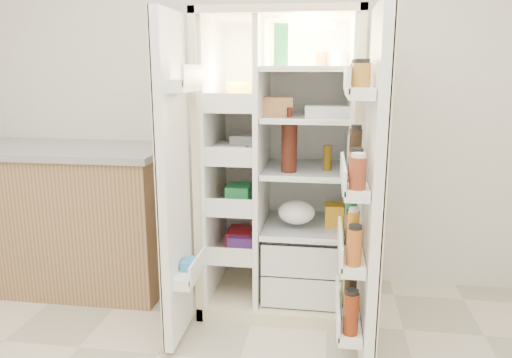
# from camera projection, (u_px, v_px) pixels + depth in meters

# --- Properties ---
(wall_back) EXTENTS (4.00, 0.02, 2.70)m
(wall_back) POSITION_uv_depth(u_px,v_px,m) (267.00, 88.00, 3.28)
(wall_back) COLOR silver
(wall_back) RESTS_ON floor
(refrigerator) EXTENTS (0.92, 0.70, 1.80)m
(refrigerator) POSITION_uv_depth(u_px,v_px,m) (283.00, 188.00, 3.06)
(refrigerator) COLOR beige
(refrigerator) RESTS_ON floor
(freezer_door) EXTENTS (0.15, 0.40, 1.72)m
(freezer_door) POSITION_uv_depth(u_px,v_px,m) (174.00, 185.00, 2.52)
(freezer_door) COLOR white
(freezer_door) RESTS_ON floor
(fridge_door) EXTENTS (0.17, 0.58, 1.72)m
(fridge_door) POSITION_uv_depth(u_px,v_px,m) (368.00, 200.00, 2.29)
(fridge_door) COLOR white
(fridge_door) RESTS_ON floor
(kitchen_counter) EXTENTS (1.34, 0.71, 0.97)m
(kitchen_counter) POSITION_uv_depth(u_px,v_px,m) (74.00, 216.00, 3.33)
(kitchen_counter) COLOR #9C794E
(kitchen_counter) RESTS_ON floor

